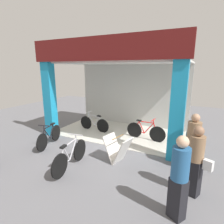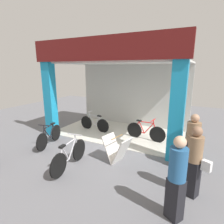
{
  "view_description": "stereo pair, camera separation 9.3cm",
  "coord_description": "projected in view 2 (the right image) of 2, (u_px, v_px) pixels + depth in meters",
  "views": [
    {
      "loc": [
        3.21,
        -5.73,
        2.9
      ],
      "look_at": [
        0.0,
        0.76,
        1.15
      ],
      "focal_mm": 29.16,
      "sensor_mm": 36.0,
      "label": 1
    },
    {
      "loc": [
        3.3,
        -5.69,
        2.9
      ],
      "look_at": [
        0.0,
        0.76,
        1.15
      ],
      "focal_mm": 29.16,
      "sensor_mm": 36.0,
      "label": 2
    }
  ],
  "objects": [
    {
      "name": "bicycle_inside_1",
      "position": [
        94.0,
        123.0,
        8.59
      ],
      "size": [
        1.62,
        0.45,
        0.9
      ],
      "color": "black",
      "rests_on": "ground"
    },
    {
      "name": "bicycle_parked_0",
      "position": [
        70.0,
        156.0,
        5.36
      ],
      "size": [
        0.48,
        1.74,
        0.96
      ],
      "color": "black",
      "rests_on": "ground"
    },
    {
      "name": "shop_facade",
      "position": [
        120.0,
        87.0,
        7.92
      ],
      "size": [
        5.86,
        3.35,
        3.94
      ],
      "color": "beige",
      "rests_on": "ground"
    },
    {
      "name": "pedestrian_3",
      "position": [
        192.0,
        142.0,
        5.13
      ],
      "size": [
        0.48,
        0.66,
        1.69
      ],
      "color": "black",
      "rests_on": "ground"
    },
    {
      "name": "pedestrian_0",
      "position": [
        177.0,
        178.0,
        3.42
      ],
      "size": [
        0.46,
        0.46,
        1.73
      ],
      "color": "black",
      "rests_on": "ground"
    },
    {
      "name": "bicycle_parked_1",
      "position": [
        50.0,
        136.0,
        6.98
      ],
      "size": [
        0.53,
        1.61,
        0.91
      ],
      "color": "black",
      "rests_on": "ground"
    },
    {
      "name": "ground_plane",
      "position": [
        103.0,
        145.0,
        7.07
      ],
      "size": [
        19.32,
        19.32,
        0.0
      ],
      "primitive_type": "plane",
      "color": "slate",
      "rests_on": "ground"
    },
    {
      "name": "sandwich_board_sign",
      "position": [
        117.0,
        149.0,
        5.69
      ],
      "size": [
        0.89,
        0.73,
        0.86
      ],
      "color": "silver",
      "rests_on": "ground"
    },
    {
      "name": "pedestrian_1",
      "position": [
        194.0,
        161.0,
        4.08
      ],
      "size": [
        0.58,
        0.43,
        1.68
      ],
      "color": "black",
      "rests_on": "ground"
    },
    {
      "name": "bicycle_inside_0",
      "position": [
        145.0,
        131.0,
        7.49
      ],
      "size": [
        1.66,
        0.46,
        0.92
      ],
      "color": "black",
      "rests_on": "ground"
    }
  ]
}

